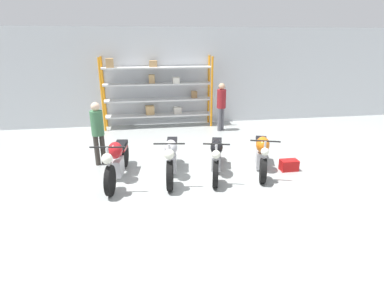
% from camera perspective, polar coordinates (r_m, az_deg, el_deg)
% --- Properties ---
extents(ground_plane, '(30.00, 30.00, 0.00)m').
position_cam_1_polar(ground_plane, '(7.39, 0.47, -6.15)').
color(ground_plane, '#9EA3A0').
extents(back_wall, '(30.00, 0.08, 3.60)m').
position_cam_1_polar(back_wall, '(11.67, -3.45, 12.57)').
color(back_wall, silver).
rests_on(back_wall, ground_plane).
extents(shelving_rack, '(4.05, 0.63, 2.59)m').
position_cam_1_polar(shelving_rack, '(11.33, -6.65, 10.02)').
color(shelving_rack, orange).
rests_on(shelving_rack, ground_plane).
extents(motorcycle_red, '(0.73, 2.18, 1.09)m').
position_cam_1_polar(motorcycle_red, '(7.25, -14.08, -2.87)').
color(motorcycle_red, black).
rests_on(motorcycle_red, ground_plane).
extents(motorcycle_silver, '(0.67, 2.05, 1.08)m').
position_cam_1_polar(motorcycle_silver, '(7.22, -3.97, -2.54)').
color(motorcycle_silver, black).
rests_on(motorcycle_silver, ground_plane).
extents(motorcycle_black, '(0.77, 2.04, 1.02)m').
position_cam_1_polar(motorcycle_black, '(7.40, 4.66, -2.22)').
color(motorcycle_black, black).
rests_on(motorcycle_black, ground_plane).
extents(motorcycle_orange, '(0.94, 2.07, 1.02)m').
position_cam_1_polar(motorcycle_orange, '(7.83, 13.13, -1.64)').
color(motorcycle_orange, black).
rests_on(motorcycle_orange, ground_plane).
extents(person_browsing, '(0.45, 0.45, 1.72)m').
position_cam_1_polar(person_browsing, '(10.86, 5.61, 7.79)').
color(person_browsing, '#595960').
rests_on(person_browsing, ground_plane).
extents(person_near_rack, '(0.45, 0.45, 1.68)m').
position_cam_1_polar(person_near_rack, '(8.14, -17.54, 2.81)').
color(person_near_rack, '#38332D').
rests_on(person_near_rack, ground_plane).
extents(toolbox, '(0.44, 0.26, 0.28)m').
position_cam_1_polar(toolbox, '(8.05, 17.98, -3.85)').
color(toolbox, red).
rests_on(toolbox, ground_plane).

